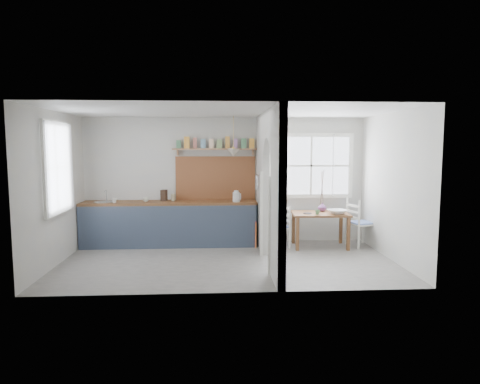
{
  "coord_description": "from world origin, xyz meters",
  "views": [
    {
      "loc": [
        -0.21,
        -7.3,
        2.01
      ],
      "look_at": [
        0.23,
        0.26,
        1.2
      ],
      "focal_mm": 32.0,
      "sensor_mm": 36.0,
      "label": 1
    }
  ],
  "objects": [
    {
      "name": "nook_window",
      "position": [
        1.8,
        1.56,
        1.6
      ],
      "size": [
        1.76,
        0.1,
        1.3
      ],
      "primitive_type": null,
      "color": "white",
      "rests_on": "walls"
    },
    {
      "name": "counter",
      "position": [
        -1.13,
        1.33,
        0.46
      ],
      "size": [
        3.5,
        0.6,
        0.9
      ],
      "color": "brown",
      "rests_on": "floor"
    },
    {
      "name": "vase",
      "position": [
        1.96,
        1.19,
        0.78
      ],
      "size": [
        0.21,
        0.21,
        0.18
      ],
      "primitive_type": "imported",
      "rotation": [
        0.0,
        0.0,
        -0.27
      ],
      "color": "#6D3C75",
      "rests_on": "dining_table"
    },
    {
      "name": "kitchen_window",
      "position": [
        -2.87,
        0.0,
        1.65
      ],
      "size": [
        0.1,
        1.16,
        1.5
      ],
      "primitive_type": null,
      "color": "white",
      "rests_on": "walls"
    },
    {
      "name": "knife_block",
      "position": [
        -1.26,
        1.41,
        1.01
      ],
      "size": [
        0.14,
        0.17,
        0.23
      ],
      "primitive_type": "cube",
      "rotation": [
        0.0,
        0.0,
        -0.25
      ],
      "color": "#3F2A1E",
      "rests_on": "counter"
    },
    {
      "name": "walls",
      "position": [
        0.0,
        0.0,
        1.3
      ],
      "size": [
        5.81,
        3.21,
        2.6
      ],
      "color": "beige",
      "rests_on": "floor"
    },
    {
      "name": "kettle",
      "position": [
        0.21,
        1.17,
        1.01
      ],
      "size": [
        0.23,
        0.22,
        0.23
      ],
      "primitive_type": null,
      "rotation": [
        0.0,
        0.0,
        -0.43
      ],
      "color": "silver",
      "rests_on": "counter"
    },
    {
      "name": "jar",
      "position": [
        -1.07,
        1.4,
        0.97
      ],
      "size": [
        0.11,
        0.11,
        0.14
      ],
      "primitive_type": "cylinder",
      "rotation": [
        0.0,
        0.0,
        0.38
      ],
      "color": "tan",
      "rests_on": "counter"
    },
    {
      "name": "towel_magenta",
      "position": [
        0.58,
        0.99,
        0.28
      ],
      "size": [
        0.02,
        0.03,
        0.51
      ],
      "primitive_type": "cube",
      "color": "#B52245",
      "rests_on": "counter"
    },
    {
      "name": "shelf",
      "position": [
        -0.21,
        1.49,
        2.01
      ],
      "size": [
        1.75,
        0.2,
        0.21
      ],
      "color": "#A96F44",
      "rests_on": "walls"
    },
    {
      "name": "towel_orange",
      "position": [
        0.58,
        0.94,
        0.25
      ],
      "size": [
        0.02,
        0.03,
        0.53
      ],
      "primitive_type": "cube",
      "color": "orange",
      "rests_on": "counter"
    },
    {
      "name": "chair_right",
      "position": [
        2.72,
        1.02,
        0.48
      ],
      "size": [
        0.55,
        0.55,
        0.96
      ],
      "primitive_type": null,
      "rotation": [
        0.0,
        0.0,
        1.87
      ],
      "color": "white",
      "rests_on": "floor"
    },
    {
      "name": "pendant_lamp",
      "position": [
        0.15,
        1.15,
        1.88
      ],
      "size": [
        0.26,
        0.26,
        0.16
      ],
      "primitive_type": "cone",
      "color": "beige",
      "rests_on": "ceiling"
    },
    {
      "name": "sink",
      "position": [
        -2.43,
        1.3,
        0.89
      ],
      "size": [
        0.4,
        0.4,
        0.02
      ],
      "primitive_type": "cylinder",
      "color": "silver",
      "rests_on": "counter"
    },
    {
      "name": "plate",
      "position": [
        1.59,
        0.9,
        0.7
      ],
      "size": [
        0.18,
        0.18,
        0.01
      ],
      "primitive_type": "cylinder",
      "rotation": [
        0.0,
        0.0,
        0.07
      ],
      "color": "black",
      "rests_on": "dining_table"
    },
    {
      "name": "dining_table",
      "position": [
        1.87,
        1.0,
        0.34
      ],
      "size": [
        1.14,
        0.79,
        0.69
      ],
      "primitive_type": null,
      "rotation": [
        0.0,
        0.0,
        -0.05
      ],
      "color": "brown",
      "rests_on": "floor"
    },
    {
      "name": "utensil_rail",
      "position": [
        0.61,
        0.9,
        1.45
      ],
      "size": [
        0.02,
        0.5,
        0.02
      ],
      "primitive_type": "cylinder",
      "rotation": [
        1.57,
        0.0,
        0.0
      ],
      "color": "silver",
      "rests_on": "partition"
    },
    {
      "name": "floor",
      "position": [
        0.0,
        0.0,
        0.0
      ],
      "size": [
        5.8,
        3.2,
        0.01
      ],
      "primitive_type": "cube",
      "color": "gray",
      "rests_on": "ground"
    },
    {
      "name": "mug_b",
      "position": [
        -1.61,
        1.29,
        0.94
      ],
      "size": [
        0.11,
        0.11,
        0.09
      ],
      "primitive_type": "imported",
      "rotation": [
        0.0,
        0.0,
        -0.03
      ],
      "color": "white",
      "rests_on": "counter"
    },
    {
      "name": "chair_left",
      "position": [
        1.04,
        1.05,
        0.42
      ],
      "size": [
        0.45,
        0.45,
        0.84
      ],
      "primitive_type": null,
      "rotation": [
        0.0,
        0.0,
        -1.37
      ],
      "color": "white",
      "rests_on": "floor"
    },
    {
      "name": "table_cup",
      "position": [
        1.77,
        0.81,
        0.73
      ],
      "size": [
        0.11,
        0.11,
        0.09
      ],
      "primitive_type": "imported",
      "rotation": [
        0.0,
        0.0,
        -0.21
      ],
      "color": "#58945D",
      "rests_on": "dining_table"
    },
    {
      "name": "ceiling",
      "position": [
        0.0,
        0.0,
        2.6
      ],
      "size": [
        5.8,
        3.2,
        0.01
      ],
      "primitive_type": "cube",
      "color": "beige",
      "rests_on": "walls"
    },
    {
      "name": "bowl",
      "position": [
        2.17,
        0.85,
        0.73
      ],
      "size": [
        0.42,
        0.42,
        0.08
      ],
      "primitive_type": "imported",
      "rotation": [
        0.0,
        0.0,
        0.26
      ],
      "color": "white",
      "rests_on": "dining_table"
    },
    {
      "name": "backsplash",
      "position": [
        -0.2,
        1.58,
        1.35
      ],
      "size": [
        1.65,
        0.03,
        0.9
      ],
      "primitive_type": "cube",
      "color": "brown",
      "rests_on": "walls"
    },
    {
      "name": "partition",
      "position": [
        0.7,
        0.06,
        1.45
      ],
      "size": [
        0.12,
        3.2,
        2.6
      ],
      "color": "beige",
      "rests_on": "floor"
    },
    {
      "name": "mug_a",
      "position": [
        -2.2,
        1.17,
        0.95
      ],
      "size": [
        0.1,
        0.1,
        0.09
      ],
      "primitive_type": "imported",
      "rotation": [
        0.0,
        0.0,
        -0.01
      ],
      "color": "silver",
      "rests_on": "counter"
    }
  ]
}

